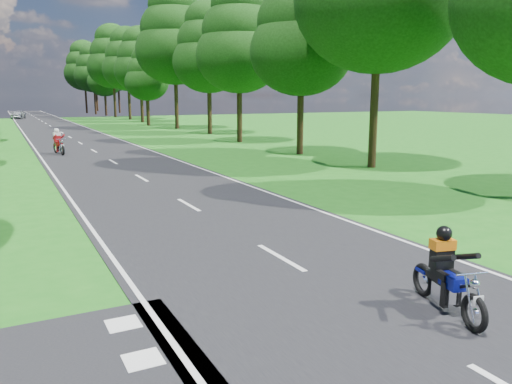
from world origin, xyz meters
TOP-DOWN VIEW (x-y plane):
  - ground at (0.00, 0.00)m, footprint 160.00×160.00m
  - main_road at (0.00, 50.00)m, footprint 7.00×140.00m
  - road_markings at (-0.14, 48.13)m, footprint 7.40×140.00m
  - treeline at (1.43, 60.06)m, footprint 40.00×115.35m
  - rider_near_blue at (1.01, -1.66)m, footprint 0.97×1.78m
  - rider_far_red at (-2.18, 25.10)m, footprint 0.89×1.93m
  - distant_car at (-2.56, 78.01)m, footprint 2.56×3.98m

SIDE VIEW (x-z plane):
  - ground at x=0.00m, z-range 0.00..0.00m
  - main_road at x=0.00m, z-range 0.00..0.02m
  - road_markings at x=-0.14m, z-range 0.02..0.03m
  - distant_car at x=-2.56m, z-range 0.02..1.28m
  - rider_near_blue at x=1.01m, z-range 0.02..1.43m
  - rider_far_red at x=-2.18m, z-range 0.02..1.57m
  - treeline at x=1.43m, z-range 0.86..15.65m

